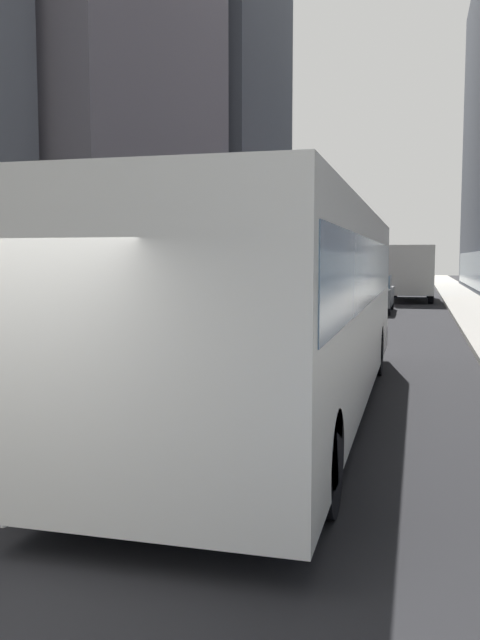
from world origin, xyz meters
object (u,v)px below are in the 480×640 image
(dalmatian_dog, at_px, (13,460))
(box_truck, at_px, (412,271))
(car_grey_wagon, at_px, (372,293))
(car_red_coupe, at_px, (333,288))
(transit_bus, at_px, (287,296))

(dalmatian_dog, bearing_deg, box_truck, 84.55)
(car_grey_wagon, distance_m, box_truck, 9.10)
(car_grey_wagon, xyz_separation_m, car_red_coupe, (-2.40, 5.39, -0.00))
(transit_bus, distance_m, car_red_coupe, 25.35)
(transit_bus, height_order, dalmatian_dog, transit_bus)
(car_grey_wagon, relative_size, box_truck, 0.58)
(transit_bus, bearing_deg, dalmatian_dog, -108.27)
(car_red_coupe, bearing_deg, car_grey_wagon, -65.98)
(car_grey_wagon, xyz_separation_m, dalmatian_dog, (-1.61, -24.70, -0.31))
(transit_bus, distance_m, dalmatian_dog, 5.28)
(car_red_coupe, bearing_deg, dalmatian_dog, -88.49)
(transit_bus, bearing_deg, car_grey_wagon, 90.00)
(car_grey_wagon, bearing_deg, dalmatian_dog, -93.72)
(car_grey_wagon, height_order, box_truck, box_truck)
(dalmatian_dog, bearing_deg, transit_bus, 71.73)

